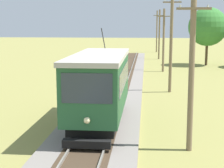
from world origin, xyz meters
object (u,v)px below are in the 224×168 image
(red_tram, at_px, (100,85))
(utility_pole_near_tram, at_px, (192,69))
(utility_pole_mid, at_px, (171,41))
(utility_pole_distant, at_px, (159,34))
(utility_pole_horizon, at_px, (157,31))
(tree_left_near, at_px, (208,27))
(utility_pole_far, at_px, (164,40))

(red_tram, xyz_separation_m, utility_pole_near_tram, (4.25, -3.04, 1.29))
(red_tram, xyz_separation_m, utility_pole_mid, (4.25, 9.83, 1.84))
(utility_pole_distant, bearing_deg, red_tram, -96.75)
(utility_pole_near_tram, distance_m, utility_pole_horizon, 52.23)
(red_tram, bearing_deg, utility_pole_horizon, 85.06)
(utility_pole_mid, distance_m, utility_pole_distant, 26.09)
(utility_pole_near_tram, distance_m, utility_pole_distant, 38.96)
(utility_pole_mid, relative_size, tree_left_near, 1.07)
(utility_pole_distant, bearing_deg, tree_left_near, -51.05)
(utility_pole_distant, bearing_deg, utility_pole_mid, -90.00)
(utility_pole_far, xyz_separation_m, utility_pole_distant, (0.00, 13.89, 0.20))
(tree_left_near, bearing_deg, utility_pole_mid, -107.14)
(utility_pole_distant, xyz_separation_m, utility_pole_horizon, (0.00, 13.27, 0.15))
(utility_pole_far, distance_m, tree_left_near, 8.96)
(red_tram, xyz_separation_m, utility_pole_distant, (4.25, 35.92, 1.58))
(utility_pole_mid, xyz_separation_m, utility_pole_distant, (0.00, 26.09, -0.27))
(utility_pole_mid, height_order, utility_pole_far, utility_pole_mid)
(red_tram, height_order, utility_pole_far, utility_pole_far)
(red_tram, distance_m, utility_pole_distant, 36.20)
(utility_pole_mid, height_order, tree_left_near, utility_pole_mid)
(utility_pole_far, height_order, utility_pole_distant, utility_pole_distant)
(utility_pole_near_tram, height_order, utility_pole_horizon, utility_pole_horizon)
(tree_left_near, bearing_deg, utility_pole_horizon, 105.88)
(utility_pole_mid, distance_m, tree_left_near, 19.78)
(red_tram, bearing_deg, utility_pole_far, 79.07)
(utility_pole_mid, relative_size, utility_pole_distant, 1.07)
(red_tram, bearing_deg, utility_pole_near_tram, -35.55)
(utility_pole_mid, relative_size, utility_pole_far, 1.14)
(utility_pole_distant, distance_m, utility_pole_horizon, 13.27)
(red_tram, xyz_separation_m, tree_left_near, (10.08, 28.71, 2.71))
(utility_pole_near_tram, distance_m, tree_left_near, 32.31)
(utility_pole_far, distance_m, utility_pole_distant, 13.89)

